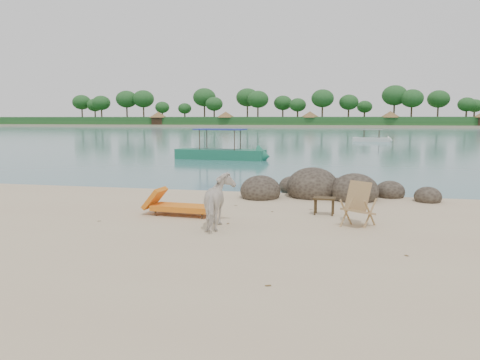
# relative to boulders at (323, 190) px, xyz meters

# --- Properties ---
(water) EXTENTS (400.00, 400.00, 0.00)m
(water) POSITION_rel_boulders_xyz_m (-1.97, 84.48, -0.26)
(water) COLOR #386770
(water) RESTS_ON ground
(far_shore) EXTENTS (420.00, 90.00, 1.40)m
(far_shore) POSITION_rel_boulders_xyz_m (-1.97, 164.48, -0.26)
(far_shore) COLOR tan
(far_shore) RESTS_ON ground
(far_scenery) EXTENTS (420.00, 18.00, 9.50)m
(far_scenery) POSITION_rel_boulders_xyz_m (-1.94, 131.18, 2.88)
(far_scenery) COLOR #1E4C1E
(far_scenery) RESTS_ON ground
(boulders) EXTENTS (6.51, 3.15, 1.34)m
(boulders) POSITION_rel_boulders_xyz_m (0.00, 0.00, 0.00)
(boulders) COLOR #2D241E
(boulders) RESTS_ON ground
(cow) EXTENTS (0.94, 1.64, 1.30)m
(cow) POSITION_rel_boulders_xyz_m (-2.31, -5.15, 0.39)
(cow) COLOR silver
(cow) RESTS_ON ground
(side_table) EXTENTS (0.62, 0.43, 0.48)m
(side_table) POSITION_rel_boulders_xyz_m (0.13, -3.05, -0.02)
(side_table) COLOR black
(side_table) RESTS_ON ground
(lounge_chair) EXTENTS (2.15, 0.89, 0.63)m
(lounge_chair) POSITION_rel_boulders_xyz_m (-3.69, -3.95, 0.05)
(lounge_chair) COLOR orange
(lounge_chair) RESTS_ON ground
(deck_chair) EXTENTS (1.01, 1.02, 1.08)m
(deck_chair) POSITION_rel_boulders_xyz_m (1.00, -4.27, 0.28)
(deck_chair) COLOR #AB7E55
(deck_chair) RESTS_ON ground
(boat_near) EXTENTS (6.90, 2.13, 3.30)m
(boat_near) POSITION_rel_boulders_xyz_m (-7.36, 14.33, 1.39)
(boat_near) COLOR #1B6A4E
(boat_near) RESTS_ON water
(boat_mid) EXTENTS (4.89, 1.89, 2.34)m
(boat_mid) POSITION_rel_boulders_xyz_m (4.06, 41.11, 0.91)
(boat_mid) COLOR silver
(boat_mid) RESTS_ON water
(dead_leaves) EXTENTS (7.55, 7.09, 0.00)m
(dead_leaves) POSITION_rel_boulders_xyz_m (-2.01, -4.00, -0.25)
(dead_leaves) COLOR brown
(dead_leaves) RESTS_ON ground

